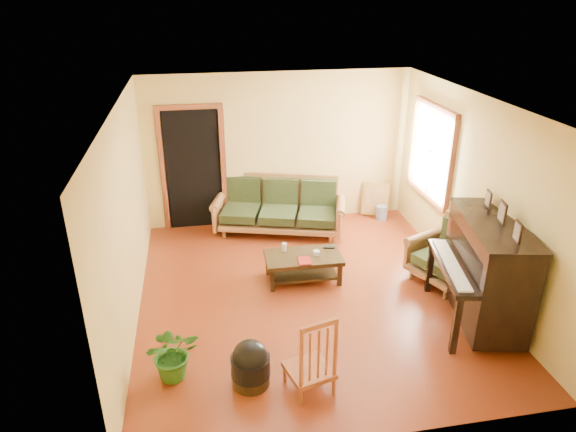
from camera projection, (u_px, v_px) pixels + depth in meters
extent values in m
plane|color=#5C1D0C|center=(309.00, 294.00, 7.02)|extent=(5.00, 5.00, 0.00)
cube|color=black|center=(193.00, 170.00, 8.59)|extent=(1.08, 0.16, 2.05)
cube|color=white|center=(432.00, 152.00, 7.93)|extent=(0.12, 1.36, 1.46)
cube|color=brown|center=(279.00, 207.00, 8.59)|extent=(2.31, 1.47, 0.92)
cube|color=black|center=(303.00, 268.00, 7.28)|extent=(1.08, 0.60, 0.39)
cube|color=brown|center=(446.00, 254.00, 7.12)|extent=(1.15, 1.17, 0.90)
cube|color=black|center=(487.00, 273.00, 6.21)|extent=(1.20, 1.68, 1.35)
cylinder|color=black|center=(251.00, 368.00, 5.36)|extent=(0.43, 0.43, 0.40)
cube|color=brown|center=(309.00, 352.00, 5.19)|extent=(0.55, 0.58, 0.94)
cube|color=#B48E3C|center=(375.00, 199.00, 9.27)|extent=(0.48, 0.29, 0.64)
cylinder|color=#355DA1|center=(382.00, 213.00, 9.19)|extent=(0.23, 0.23, 0.26)
imported|color=#29611B|center=(173.00, 353.00, 5.42)|extent=(0.63, 0.57, 0.62)
imported|color=maroon|center=(298.00, 261.00, 7.03)|extent=(0.18, 0.24, 0.02)
cylinder|color=white|center=(284.00, 247.00, 7.31)|extent=(0.07, 0.07, 0.12)
cylinder|color=silver|center=(316.00, 253.00, 7.21)|extent=(0.10, 0.10, 0.06)
cube|color=black|center=(329.00, 248.00, 7.40)|extent=(0.17, 0.08, 0.02)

